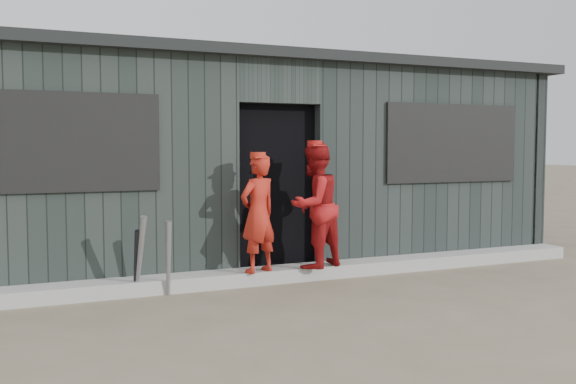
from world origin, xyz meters
name	(u,v)px	position (x,y,z in m)	size (l,w,h in m)	color
ground	(371,320)	(0.00, 0.00, 0.00)	(80.00, 80.00, 0.00)	brown
curb	(287,274)	(0.00, 1.82, 0.07)	(8.00, 0.36, 0.15)	#989893
bat_left	(140,257)	(-1.69, 1.59, 0.42)	(0.07, 0.07, 0.87)	gray
bat_mid	(168,258)	(-1.41, 1.57, 0.39)	(0.07, 0.07, 0.77)	gray
bat_right	(136,263)	(-1.71, 1.66, 0.35)	(0.07, 0.07, 0.72)	black
player_red_left	(258,214)	(-0.41, 1.68, 0.79)	(0.46, 0.30, 1.27)	#AC2115
player_red_right	(315,205)	(0.27, 1.68, 0.85)	(0.68, 0.53, 1.40)	maroon
player_grey_back	(272,221)	(0.09, 2.49, 0.60)	(0.58, 0.38, 1.19)	#B1B1B1
dugout	(238,163)	(0.00, 3.50, 1.29)	(8.30, 3.30, 2.62)	black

